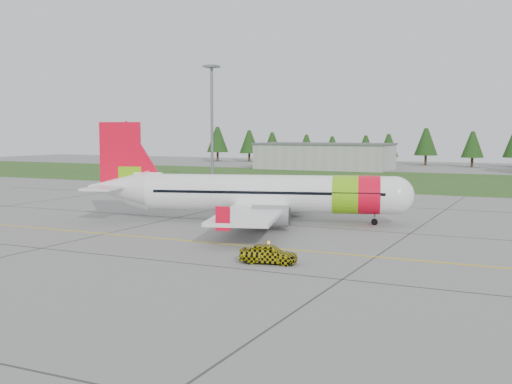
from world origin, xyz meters
The scene contains 9 objects.
ground centered at (0.00, 0.00, 0.00)m, with size 320.00×320.00×0.00m, color gray.
aircraft centered at (-5.36, 20.71, 2.95)m, with size 33.03×31.18×10.24m.
follow_me_car centered at (3.76, 2.52, 2.06)m, with size 1.66×1.40×4.12m, color #D8CA0C.
service_van centered at (-42.46, 56.18, 2.11)m, with size 1.47×1.39×4.23m, color silver.
grass_strip centered at (0.00, 82.00, 0.01)m, with size 320.00×50.00×0.03m, color #30561E.
taxi_guideline centered at (0.00, 8.00, 0.01)m, with size 120.00×0.25×0.02m, color gold.
hangar_west centered at (-30.00, 110.00, 3.00)m, with size 32.00×14.00×6.00m, color #A8A8A3.
floodlight_mast centered at (-32.00, 58.00, 10.00)m, with size 0.50×0.50×20.00m, color slate.
treeline centered at (0.00, 138.00, 5.00)m, with size 160.00×8.00×10.00m, color #1C3F14, non-canonical shape.
Camera 1 is at (22.14, -38.11, 9.33)m, focal length 45.00 mm.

